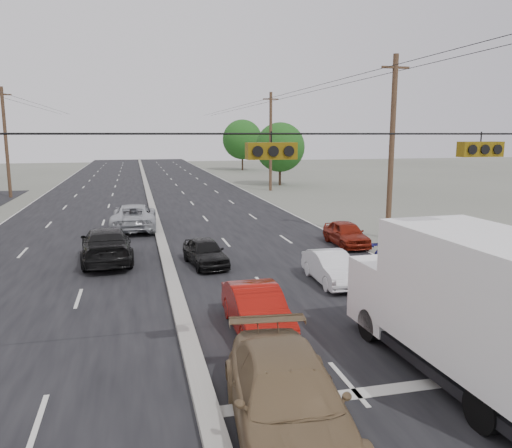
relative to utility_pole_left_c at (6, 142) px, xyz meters
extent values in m
plane|color=#606356|center=(12.50, -40.00, -5.11)|extent=(200.00, 200.00, 0.00)
cube|color=black|center=(12.50, -10.00, -5.11)|extent=(20.00, 160.00, 0.02)
cube|color=gray|center=(12.50, -10.00, -5.01)|extent=(0.50, 160.00, 0.20)
cylinder|color=#422D1E|center=(0.00, 0.00, -0.11)|extent=(0.30, 0.30, 10.00)
cube|color=#422D1E|center=(0.00, 0.00, 4.19)|extent=(1.60, 0.12, 0.12)
cylinder|color=#422D1E|center=(25.00, -25.00, -0.11)|extent=(0.30, 0.30, 10.00)
cube|color=#422D1E|center=(25.00, -25.00, 4.19)|extent=(1.60, 0.12, 0.12)
cylinder|color=#422D1E|center=(25.00, 0.00, -0.11)|extent=(0.30, 0.30, 10.00)
cube|color=#422D1E|center=(25.00, 0.00, 4.19)|extent=(1.60, 0.12, 0.12)
cylinder|color=black|center=(12.50, -40.00, 0.69)|extent=(25.00, 0.04, 0.04)
cube|color=#72590C|center=(14.00, -40.00, 0.34)|extent=(1.05, 0.30, 0.35)
cube|color=#72590C|center=(19.00, -40.00, 0.34)|extent=(1.05, 0.30, 0.35)
cylinder|color=#382619|center=(27.50, 5.00, -3.85)|extent=(0.28, 0.28, 2.52)
sphere|color=#1B4F15|center=(27.50, 5.00, -0.77)|extent=(5.60, 5.60, 5.60)
cylinder|color=#382619|center=(28.50, 30.00, -3.67)|extent=(0.28, 0.28, 2.88)
sphere|color=#1B4F15|center=(28.50, 30.00, -0.15)|extent=(6.40, 6.40, 6.40)
cube|color=black|center=(18.70, -40.11, -4.65)|extent=(2.59, 7.23, 0.26)
cube|color=white|center=(18.73, -40.92, -2.91)|extent=(2.72, 5.19, 2.86)
cube|color=white|center=(18.61, -37.50, -3.83)|extent=(2.52, 2.02, 1.84)
cylinder|color=black|center=(17.55, -37.80, -4.65)|extent=(0.34, 0.93, 0.92)
cylinder|color=black|center=(19.69, -37.72, -4.65)|extent=(0.34, 0.93, 0.92)
cylinder|color=black|center=(17.70, -42.39, -4.65)|extent=(0.34, 0.93, 0.92)
imported|color=olive|center=(13.90, -41.63, -4.34)|extent=(2.70, 5.51, 1.54)
imported|color=#960F09|center=(14.57, -36.42, -4.43)|extent=(1.44, 4.11, 1.35)
imported|color=black|center=(14.15, -28.51, -4.49)|extent=(1.93, 3.76, 1.23)
imported|color=white|center=(18.59, -32.33, -4.49)|extent=(1.36, 3.74, 1.23)
imported|color=#13125B|center=(21.52, -33.12, -4.50)|extent=(2.03, 4.33, 1.22)
imported|color=maroon|center=(21.92, -26.26, -4.46)|extent=(1.60, 3.81, 1.29)
imported|color=black|center=(9.85, -26.76, -4.31)|extent=(2.58, 5.62, 1.59)
imported|color=#A9ADB1|center=(11.10, -18.98, -4.32)|extent=(2.84, 5.79, 1.58)
camera|label=1|loc=(11.22, -50.05, 0.68)|focal=35.00mm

